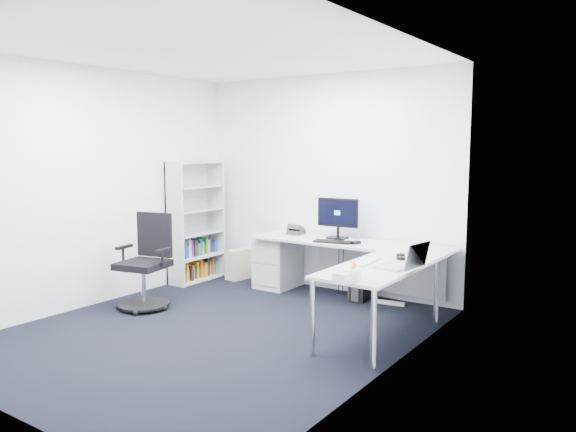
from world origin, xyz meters
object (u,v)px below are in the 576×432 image
Objects in this scene: laptop at (395,253)px; monitor at (337,218)px; task_chair at (143,262)px; bookshelf at (196,222)px; l_desk at (335,276)px.

monitor is at bearing 146.39° from laptop.
task_chair is at bearing -159.68° from laptop.
bookshelf is 1.52× the size of task_chair.
monitor is at bearing 35.98° from task_chair.
bookshelf is 3.08× the size of monitor.
task_chair is (-1.74, -1.27, 0.18)m from l_desk.
l_desk is 1.32m from laptop.
laptop is at bearing 0.04° from task_chair.
bookshelf is 3.28m from laptop.
task_chair is at bearing -143.96° from l_desk.
l_desk is 4.61× the size of monitor.
laptop is (1.02, -0.68, 0.49)m from l_desk.
laptop is at bearing -12.87° from bookshelf.
task_chair is 2.32m from monitor.
bookshelf is at bearing -173.39° from monitor.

